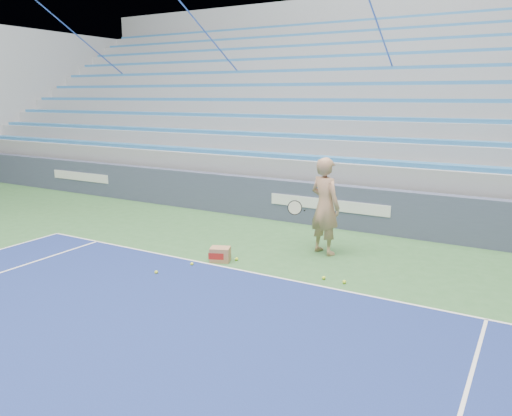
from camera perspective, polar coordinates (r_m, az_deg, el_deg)
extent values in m
cube|color=white|center=(9.57, -0.59, -7.34)|extent=(10.97, 0.05, 0.00)
cube|color=#3E465F|center=(12.90, 8.44, 0.30)|extent=(30.00, 0.30, 1.10)
cube|color=white|center=(18.04, -19.45, 3.42)|extent=(2.60, 0.02, 0.28)
cube|color=white|center=(12.74, 8.18, 0.38)|extent=(3.20, 0.02, 0.28)
cube|color=gray|center=(17.14, 14.05, 3.14)|extent=(30.00, 8.50, 1.10)
cube|color=gray|center=(17.03, 14.20, 5.79)|extent=(30.00, 8.50, 0.50)
cube|color=teal|center=(13.33, 9.67, 5.48)|extent=(29.60, 0.42, 0.11)
cube|color=gray|center=(17.39, 14.68, 7.56)|extent=(30.00, 7.65, 0.50)
cube|color=teal|center=(14.08, 10.96, 7.86)|extent=(29.60, 0.42, 0.11)
cube|color=gray|center=(17.77, 15.14, 9.26)|extent=(30.00, 6.80, 0.50)
cube|color=teal|center=(14.85, 12.13, 9.99)|extent=(29.60, 0.42, 0.11)
cube|color=gray|center=(18.16, 15.59, 10.88)|extent=(30.00, 5.95, 0.50)
cube|color=teal|center=(15.65, 13.20, 11.90)|extent=(29.60, 0.42, 0.11)
cube|color=gray|center=(18.56, 16.02, 12.43)|extent=(30.00, 5.10, 0.50)
cube|color=teal|center=(16.47, 14.18, 13.62)|extent=(29.60, 0.42, 0.11)
cube|color=gray|center=(18.98, 16.44, 13.91)|extent=(30.00, 4.25, 0.50)
cube|color=teal|center=(17.30, 15.07, 15.17)|extent=(29.60, 0.42, 0.11)
cube|color=gray|center=(19.42, 16.84, 15.33)|extent=(30.00, 3.40, 0.50)
cube|color=teal|center=(18.15, 15.90, 16.57)|extent=(29.60, 0.42, 0.11)
cube|color=gray|center=(19.86, 17.23, 16.69)|extent=(30.00, 2.55, 0.50)
cube|color=teal|center=(19.02, 16.66, 17.85)|extent=(29.60, 0.42, 0.11)
cube|color=gray|center=(20.32, 17.61, 17.98)|extent=(30.00, 1.70, 0.50)
cube|color=teal|center=(19.89, 17.36, 19.01)|extent=(29.60, 0.42, 0.11)
cube|color=gray|center=(20.79, 17.98, 19.22)|extent=(30.00, 0.85, 0.50)
cube|color=teal|center=(20.78, 18.01, 20.07)|extent=(29.60, 0.42, 0.11)
cube|color=gray|center=(25.57, -21.00, 11.38)|extent=(0.30, 8.80, 6.10)
cube|color=gray|center=(21.34, 17.99, 13.10)|extent=(31.00, 0.40, 7.30)
cylinder|color=#3354B5|center=(23.27, -16.19, 15.48)|extent=(0.05, 8.53, 5.04)
cylinder|color=#3354B5|center=(19.46, -3.22, 16.57)|extent=(0.05, 8.53, 5.04)
cylinder|color=#3354B5|center=(16.97, 14.82, 16.74)|extent=(0.05, 8.53, 5.04)
imported|color=tan|center=(10.56, 7.89, 0.22)|extent=(0.88, 0.74, 2.06)
cylinder|color=black|center=(10.49, 5.60, -0.26)|extent=(0.12, 0.27, 0.08)
cylinder|color=beige|center=(10.26, 4.45, 0.04)|extent=(0.29, 0.16, 0.28)
torus|color=black|center=(10.26, 4.45, 0.04)|extent=(0.31, 0.18, 0.30)
cube|color=#A57650|center=(10.19, -4.11, -5.31)|extent=(0.47, 0.42, 0.29)
cube|color=#B21E19|center=(10.07, -4.60, -5.54)|extent=(0.30, 0.13, 0.13)
sphere|color=#DAF131|center=(10.25, -2.23, -5.84)|extent=(0.07, 0.07, 0.07)
sphere|color=#DAF131|center=(9.31, 7.75, -7.92)|extent=(0.07, 0.07, 0.07)
sphere|color=#DAF131|center=(9.69, -11.33, -7.21)|extent=(0.07, 0.07, 0.07)
sphere|color=#DAF131|center=(10.03, -7.34, -6.36)|extent=(0.07, 0.07, 0.07)
sphere|color=#DAF131|center=(9.17, 10.05, -8.32)|extent=(0.07, 0.07, 0.07)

